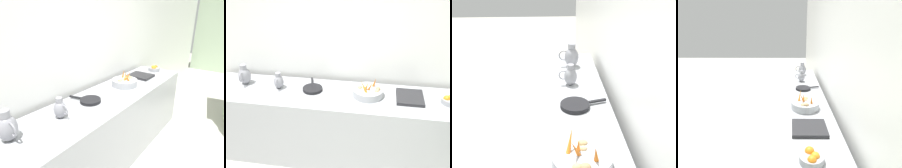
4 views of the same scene
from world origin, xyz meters
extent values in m
cube|color=white|center=(-1.95, 0.26, 1.50)|extent=(0.10, 9.20, 3.00)
cube|color=#9EA0A5|center=(-1.50, -0.24, 0.45)|extent=(0.69, 2.99, 0.90)
cylinder|color=#9EA0A5|center=(-1.53, 0.17, 0.95)|extent=(0.35, 0.35, 0.09)
torus|color=#9EA0A5|center=(-1.53, 0.17, 0.91)|extent=(0.20, 0.20, 0.01)
cone|color=orange|center=(-1.49, 0.19, 1.04)|extent=(0.09, 0.09, 0.16)
cone|color=orange|center=(-1.51, 0.15, 1.03)|extent=(0.03, 0.07, 0.13)
cone|color=orange|center=(-1.46, 0.13, 1.04)|extent=(0.07, 0.11, 0.16)
cone|color=orange|center=(-1.60, 0.23, 1.03)|extent=(0.06, 0.08, 0.14)
ellipsoid|color=tan|center=(-1.54, 0.07, 0.99)|extent=(0.06, 0.05, 0.04)
ellipsoid|color=#9E7F56|center=(-1.53, 0.28, 0.99)|extent=(0.06, 0.06, 0.05)
ellipsoid|color=tan|center=(-1.54, 0.12, 0.99)|extent=(0.05, 0.04, 0.04)
ellipsoid|color=tan|center=(-1.49, 0.27, 0.99)|extent=(0.06, 0.05, 0.04)
cylinder|color=gray|center=(-1.51, 1.07, 0.93)|extent=(0.19, 0.19, 0.06)
sphere|color=orange|center=(-1.50, 1.02, 0.96)|extent=(0.08, 0.08, 0.08)
ellipsoid|color=gray|center=(-1.58, -1.35, 1.01)|extent=(0.15, 0.15, 0.21)
cylinder|color=gray|center=(-1.58, -1.35, 1.13)|extent=(0.08, 0.08, 0.06)
torus|color=gray|center=(-1.50, -1.35, 1.03)|extent=(0.11, 0.01, 0.11)
ellipsoid|color=gray|center=(-1.54, -0.90, 0.98)|extent=(0.12, 0.12, 0.17)
cylinder|color=gray|center=(-1.54, -0.90, 1.08)|extent=(0.06, 0.06, 0.04)
torus|color=gray|center=(-1.48, -0.90, 1.00)|extent=(0.09, 0.01, 0.09)
cube|color=#232326|center=(-1.54, 0.64, 0.92)|extent=(0.34, 0.30, 0.04)
cylinder|color=black|center=(-1.55, -0.49, 0.92)|extent=(0.23, 0.23, 0.03)
cube|color=black|center=(-1.73, -0.54, 0.93)|extent=(0.15, 0.06, 0.02)
camera|label=1|loc=(-0.25, -1.81, 1.80)|focal=29.38mm
camera|label=2|loc=(1.21, 0.27, 2.54)|focal=44.31mm
camera|label=3|loc=(-1.37, 1.35, 2.01)|focal=43.21mm
camera|label=4|loc=(-1.36, 2.14, 1.89)|focal=28.34mm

